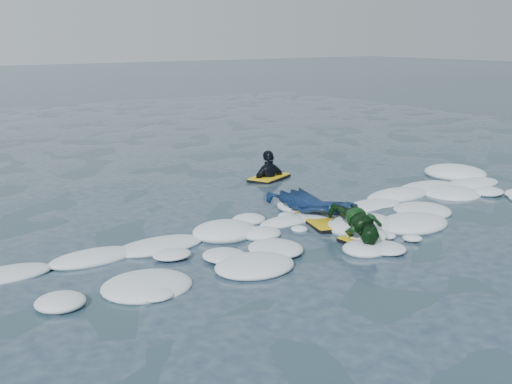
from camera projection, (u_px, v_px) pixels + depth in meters
ground at (335, 249)px, 9.14m from camera, size 120.00×120.00×0.00m
foam_band at (290, 231)px, 9.96m from camera, size 12.00×3.10×0.30m
prone_woman_unit at (315, 206)px, 10.50m from camera, size 0.94×1.82×0.45m
prone_child_unit at (360, 225)px, 9.36m from camera, size 1.15×1.46×0.52m
waiting_rider_unit at (269, 184)px, 13.52m from camera, size 1.12×0.89×1.47m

